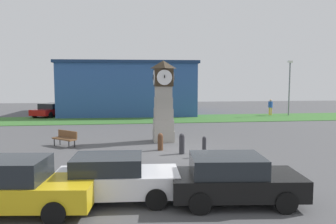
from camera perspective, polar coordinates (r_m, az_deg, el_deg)
The scene contains 14 objects.
ground_plane at distance 17.31m, azimuth 2.09°, elevation -7.13°, with size 84.06×84.06×0.00m, color #4C4C4F.
clock_tower at distance 20.29m, azimuth -0.81°, elevation 1.72°, with size 1.44×1.50×5.02m.
bollard_near_tower at distance 16.39m, azimuth 6.33°, elevation -5.99°, with size 0.20×0.20×1.04m.
bollard_mid_row at distance 16.99m, azimuth 2.43°, elevation -5.49°, with size 0.28×0.28×1.08m.
bollard_far_row at distance 17.87m, azimuth -1.33°, elevation -5.16°, with size 0.30×0.30×0.95m.
car_navy_sedan at distance 10.52m, azimuth -25.87°, elevation -11.48°, with size 4.72×2.24×1.57m.
car_near_tower at distance 10.56m, azimuth -9.26°, elevation -11.22°, with size 3.93×2.02×1.45m.
car_by_building at distance 10.49m, azimuth 11.30°, elevation -11.30°, with size 4.13×2.32×1.48m.
car_silver_hatch at distance 37.00m, azimuth -19.75°, elevation 0.39°, with size 3.49×4.82×1.40m.
bench at distance 19.80m, azimuth -17.44°, elevation -4.23°, with size 1.55×1.45×0.90m.
pedestrian_near_bench at distance 37.51m, azimuth 17.41°, elevation 0.98°, with size 0.44×0.46×1.78m.
street_lamp_near_road at distance 37.90m, azimuth 20.40°, elevation 4.63°, with size 0.50×0.24×5.96m.
warehouse_blue_far at distance 39.20m, azimuth -6.81°, elevation 4.19°, with size 15.30×12.48×5.89m.
grass_verge_far at distance 32.33m, azimuth -4.33°, elevation -1.25°, with size 50.44×6.79×0.04m, color #386B2D.
Camera 1 is at (-2.83, -16.66, 3.75)m, focal length 35.00 mm.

